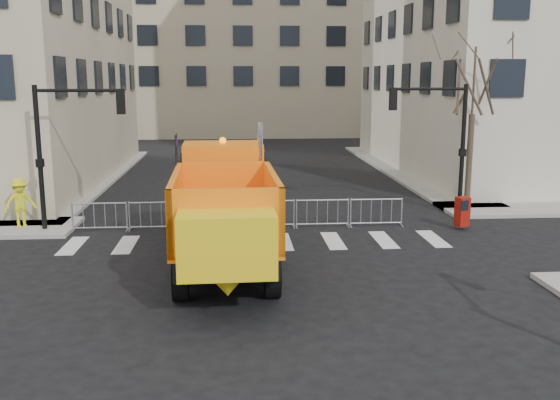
{
  "coord_description": "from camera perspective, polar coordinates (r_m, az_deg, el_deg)",
  "views": [
    {
      "loc": [
        -0.95,
        -15.58,
        5.64
      ],
      "look_at": [
        0.39,
        2.5,
        2.08
      ],
      "focal_mm": 40.0,
      "sensor_mm": 36.0,
      "label": 1
    }
  ],
  "objects": [
    {
      "name": "cop_c",
      "position": [
        23.05,
        -4.96,
        -0.56
      ],
      "size": [
        1.21,
        1.12,
        2.0
      ],
      "primitive_type": "imported",
      "rotation": [
        0.0,
        0.0,
        3.82
      ],
      "color": "black",
      "rests_on": "ground"
    },
    {
      "name": "newspaper_box",
      "position": [
        24.44,
        16.32,
        -1.01
      ],
      "size": [
        0.55,
        0.52,
        1.1
      ],
      "primitive_type": "cube",
      "rotation": [
        0.0,
        0.0,
        0.33
      ],
      "color": "maroon",
      "rests_on": "sidewalk_back"
    },
    {
      "name": "cop_a",
      "position": [
        23.12,
        -8.0,
        -0.8
      ],
      "size": [
        0.67,
        0.44,
        1.83
      ],
      "primitive_type": "imported",
      "rotation": [
        0.0,
        0.0,
        3.14
      ],
      "color": "black",
      "rests_on": "ground"
    },
    {
      "name": "street_tree",
      "position": [
        28.05,
        17.1,
        6.75
      ],
      "size": [
        3.0,
        3.0,
        7.5
      ],
      "primitive_type": null,
      "color": "#382B21",
      "rests_on": "ground"
    },
    {
      "name": "ground",
      "position": [
        16.59,
        -0.72,
        -8.77
      ],
      "size": [
        120.0,
        120.0,
        0.0
      ],
      "primitive_type": "plane",
      "color": "black",
      "rests_on": "ground"
    },
    {
      "name": "traffic_light_left",
      "position": [
        24.31,
        -21.11,
        3.41
      ],
      "size": [
        0.18,
        0.18,
        5.4
      ],
      "primitive_type": "cylinder",
      "color": "black",
      "rests_on": "ground"
    },
    {
      "name": "plow_truck",
      "position": [
        18.53,
        -5.09,
        -0.59
      ],
      "size": [
        3.61,
        11.08,
        4.27
      ],
      "rotation": [
        0.0,
        0.0,
        1.6
      ],
      "color": "black",
      "rests_on": "ground"
    },
    {
      "name": "crowd_barriers",
      "position": [
        23.73,
        -3.66,
        -1.31
      ],
      "size": [
        12.6,
        0.6,
        1.1
      ],
      "primitive_type": null,
      "color": "#9EA0A5",
      "rests_on": "ground"
    },
    {
      "name": "traffic_light_right",
      "position": [
        26.96,
        16.35,
        4.4
      ],
      "size": [
        0.18,
        0.18,
        5.4
      ],
      "primitive_type": "cylinder",
      "color": "black",
      "rests_on": "ground"
    },
    {
      "name": "building_far",
      "position": [
        67.88,
        -3.57,
        16.47
      ],
      "size": [
        30.0,
        18.0,
        24.0
      ],
      "primitive_type": "cube",
      "color": "#BCB090",
      "rests_on": "ground"
    },
    {
      "name": "cop_b",
      "position": [
        23.07,
        -2.69,
        -0.74
      ],
      "size": [
        1.11,
        1.05,
        1.82
      ],
      "primitive_type": "imported",
      "rotation": [
        0.0,
        0.0,
        2.59
      ],
      "color": "black",
      "rests_on": "ground"
    },
    {
      "name": "sidewalk_back",
      "position": [
        24.73,
        -1.94,
        -1.91
      ],
      "size": [
        64.0,
        5.0,
        0.15
      ],
      "primitive_type": "cube",
      "color": "gray",
      "rests_on": "ground"
    },
    {
      "name": "worker",
      "position": [
        25.18,
        -22.66,
        -0.22
      ],
      "size": [
        1.37,
        1.21,
        1.84
      ],
      "primitive_type": "imported",
      "rotation": [
        0.0,
        0.0,
        0.55
      ],
      "color": "yellow",
      "rests_on": "sidewalk_back"
    }
  ]
}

